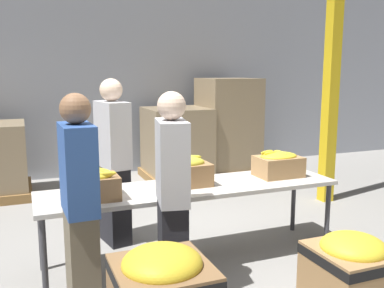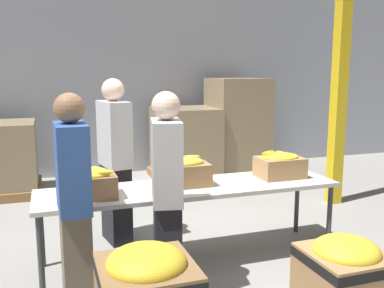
{
  "view_description": "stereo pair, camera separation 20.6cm",
  "coord_description": "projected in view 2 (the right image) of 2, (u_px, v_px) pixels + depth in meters",
  "views": [
    {
      "loc": [
        -1.46,
        -3.69,
        1.83
      ],
      "look_at": [
        0.08,
        0.21,
        1.11
      ],
      "focal_mm": 40.0,
      "sensor_mm": 36.0,
      "label": 1
    },
    {
      "loc": [
        -1.26,
        -3.76,
        1.83
      ],
      "look_at": [
        0.08,
        0.21,
        1.11
      ],
      "focal_mm": 40.0,
      "sensor_mm": 36.0,
      "label": 2
    }
  ],
  "objects": [
    {
      "name": "ground_plane",
      "position": [
        191.0,
        259.0,
        4.22
      ],
      "size": [
        30.0,
        30.0,
        0.0
      ],
      "primitive_type": "plane",
      "color": "gray"
    },
    {
      "name": "pallet_stack_1",
      "position": [
        1.0,
        159.0,
        6.35
      ],
      "size": [
        1.1,
        1.1,
        1.08
      ],
      "color": "olive",
      "rests_on": "ground_plane"
    },
    {
      "name": "banana_box_2",
      "position": [
        280.0,
        165.0,
        4.41
      ],
      "size": [
        0.46,
        0.33,
        0.28
      ],
      "color": "#A37A4C",
      "rests_on": "sorting_table"
    },
    {
      "name": "volunteer_0",
      "position": [
        115.0,
        162.0,
        4.54
      ],
      "size": [
        0.32,
        0.51,
        1.76
      ],
      "rotation": [
        0.0,
        0.0,
        -1.38
      ],
      "color": "black",
      "rests_on": "ground_plane"
    },
    {
      "name": "pallet_stack_0",
      "position": [
        237.0,
        127.0,
        7.58
      ],
      "size": [
        1.02,
        1.02,
        1.7
      ],
      "color": "olive",
      "rests_on": "ground_plane"
    },
    {
      "name": "wall_back",
      "position": [
        120.0,
        61.0,
        7.53
      ],
      "size": [
        16.0,
        0.08,
        4.0
      ],
      "color": "#9399A3",
      "rests_on": "ground_plane"
    },
    {
      "name": "banana_box_0",
      "position": [
        90.0,
        183.0,
        3.69
      ],
      "size": [
        0.44,
        0.34,
        0.28
      ],
      "color": "olive",
      "rests_on": "sorting_table"
    },
    {
      "name": "support_pillar",
      "position": [
        341.0,
        58.0,
        5.7
      ],
      "size": [
        0.16,
        0.16,
        4.0
      ],
      "color": "gold",
      "rests_on": "ground_plane"
    },
    {
      "name": "sorting_table",
      "position": [
        191.0,
        191.0,
        4.1
      ],
      "size": [
        2.88,
        0.71,
        0.74
      ],
      "color": "beige",
      "rests_on": "ground_plane"
    },
    {
      "name": "volunteer_2",
      "position": [
        74.0,
        205.0,
        3.22
      ],
      "size": [
        0.24,
        0.46,
        1.68
      ],
      "rotation": [
        0.0,
        0.0,
        1.6
      ],
      "color": "#6B604C",
      "rests_on": "ground_plane"
    },
    {
      "name": "volunteer_1",
      "position": [
        167.0,
        197.0,
        3.43
      ],
      "size": [
        0.31,
        0.49,
        1.68
      ],
      "rotation": [
        0.0,
        0.0,
        1.37
      ],
      "color": "black",
      "rests_on": "ground_plane"
    },
    {
      "name": "donation_bin_1",
      "position": [
        344.0,
        282.0,
        2.98
      ],
      "size": [
        0.54,
        0.54,
        0.7
      ],
      "color": "#A37A4C",
      "rests_on": "ground_plane"
    },
    {
      "name": "pallet_stack_2",
      "position": [
        185.0,
        144.0,
        7.29
      ],
      "size": [
        1.1,
        1.1,
        1.22
      ],
      "color": "olive",
      "rests_on": "ground_plane"
    },
    {
      "name": "banana_box_1",
      "position": [
        184.0,
        172.0,
        4.08
      ],
      "size": [
        0.48,
        0.29,
        0.28
      ],
      "color": "olive",
      "rests_on": "sorting_table"
    }
  ]
}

